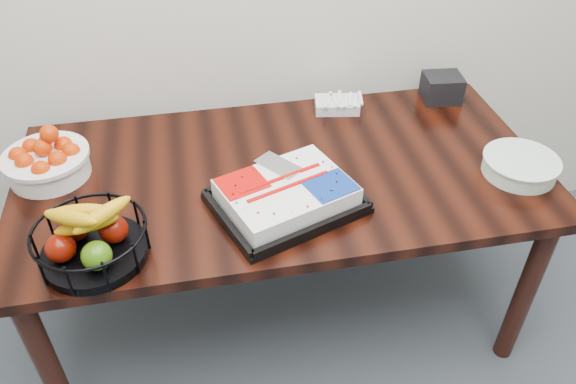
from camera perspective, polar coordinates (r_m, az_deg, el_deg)
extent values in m
cube|color=black|center=(1.94, -0.63, 1.83)|extent=(1.80, 0.90, 0.04)
cylinder|color=black|center=(2.01, -23.09, -16.12)|extent=(0.07, 0.07, 0.71)
cylinder|color=black|center=(2.50, -21.01, -2.25)|extent=(0.07, 0.07, 0.71)
cylinder|color=black|center=(2.22, 22.97, -9.33)|extent=(0.07, 0.07, 0.71)
cylinder|color=black|center=(2.68, 15.46, 2.13)|extent=(0.07, 0.07, 0.71)
cube|color=black|center=(1.77, -0.19, -1.17)|extent=(0.53, 0.47, 0.02)
cube|color=white|center=(1.74, -0.19, -0.10)|extent=(0.45, 0.40, 0.07)
cube|color=#BA0603|center=(1.77, -4.28, 1.87)|extent=(0.18, 0.16, 0.00)
cube|color=navy|center=(1.69, 4.10, -0.31)|extent=(0.18, 0.16, 0.00)
cube|color=silver|center=(1.80, 0.13, 2.77)|extent=(0.15, 0.17, 0.00)
cylinder|color=white|center=(2.04, -23.18, 2.54)|extent=(0.26, 0.26, 0.08)
cylinder|color=white|center=(2.02, -23.44, 3.39)|extent=(0.28, 0.28, 0.01)
cylinder|color=black|center=(1.70, -18.99, -5.87)|extent=(0.30, 0.30, 0.03)
torus|color=black|center=(1.64, -19.63, -3.65)|extent=(0.32, 0.32, 0.01)
cylinder|color=white|center=(2.05, 22.48, 2.40)|extent=(0.24, 0.24, 0.06)
cylinder|color=white|center=(2.03, 22.69, 3.09)|extent=(0.25, 0.25, 0.01)
cube|color=silver|center=(2.26, 4.99, 8.81)|extent=(0.19, 0.14, 0.04)
cube|color=black|center=(2.39, 15.36, 10.19)|extent=(0.16, 0.14, 0.11)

